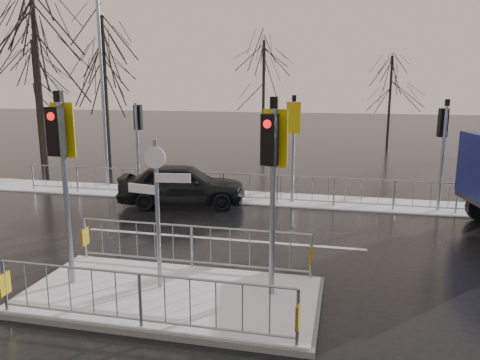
# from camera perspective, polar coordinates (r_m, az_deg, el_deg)

# --- Properties ---
(ground) EXTENTS (120.00, 120.00, 0.00)m
(ground) POSITION_cam_1_polar(r_m,az_deg,el_deg) (9.88, -8.45, -14.15)
(ground) COLOR black
(ground) RESTS_ON ground
(snow_verge) EXTENTS (30.00, 2.00, 0.04)m
(snow_verge) POSITION_cam_1_polar(r_m,az_deg,el_deg) (17.70, 1.61, -2.19)
(snow_verge) COLOR white
(snow_verge) RESTS_ON ground
(lane_markings) EXTENTS (8.00, 11.38, 0.01)m
(lane_markings) POSITION_cam_1_polar(r_m,az_deg,el_deg) (9.61, -9.19, -14.96)
(lane_markings) COLOR silver
(lane_markings) RESTS_ON ground
(traffic_island) EXTENTS (6.00, 3.04, 4.15)m
(traffic_island) POSITION_cam_1_polar(r_m,az_deg,el_deg) (9.73, -8.57, -12.04)
(traffic_island) COLOR #61615C
(traffic_island) RESTS_ON ground
(far_kerb_fixtures) EXTENTS (18.00, 0.65, 3.83)m
(far_kerb_fixtures) POSITION_cam_1_polar(r_m,az_deg,el_deg) (16.94, 2.27, 0.63)
(far_kerb_fixtures) COLOR gray
(far_kerb_fixtures) RESTS_ON ground
(car_far_lane) EXTENTS (4.73, 2.74, 1.51)m
(car_far_lane) POSITION_cam_1_polar(r_m,az_deg,el_deg) (16.72, -7.06, -0.53)
(car_far_lane) COLOR black
(car_far_lane) RESTS_ON ground
(tree_near_a) EXTENTS (4.75, 4.75, 8.97)m
(tree_near_a) POSITION_cam_1_polar(r_m,az_deg,el_deg) (23.77, -23.67, 15.23)
(tree_near_a) COLOR black
(tree_near_a) RESTS_ON ground
(tree_near_b) EXTENTS (4.00, 4.00, 7.55)m
(tree_near_b) POSITION_cam_1_polar(r_m,az_deg,el_deg) (23.65, -16.25, 13.41)
(tree_near_b) COLOR black
(tree_near_b) RESTS_ON ground
(tree_near_c) EXTENTS (3.50, 3.50, 6.61)m
(tree_near_c) POSITION_cam_1_polar(r_m,az_deg,el_deg) (26.90, -23.70, 11.28)
(tree_near_c) COLOR black
(tree_near_c) RESTS_ON ground
(tree_far_a) EXTENTS (3.75, 3.75, 7.08)m
(tree_far_a) POSITION_cam_1_polar(r_m,az_deg,el_deg) (30.72, 2.91, 12.78)
(tree_far_a) COLOR black
(tree_far_a) RESTS_ON ground
(tree_far_b) EXTENTS (3.25, 3.25, 6.14)m
(tree_far_b) POSITION_cam_1_polar(r_m,az_deg,el_deg) (32.36, 17.90, 11.05)
(tree_far_b) COLOR black
(tree_far_b) RESTS_ON ground
(street_lamp_left) EXTENTS (1.25, 0.18, 8.20)m
(street_lamp_left) POSITION_cam_1_polar(r_m,az_deg,el_deg) (20.25, -16.33, 11.89)
(street_lamp_left) COLOR gray
(street_lamp_left) RESTS_ON ground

